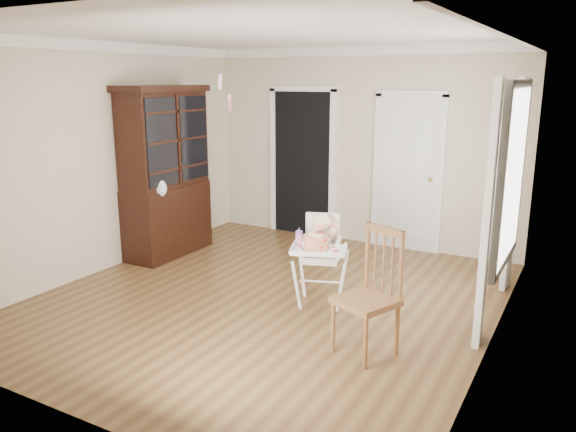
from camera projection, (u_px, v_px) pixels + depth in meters
The scene contains 16 objects.
floor at pixel (268, 298), 5.99m from camera, with size 5.00×5.00×0.00m, color #51341B.
ceiling at pixel (266, 33), 5.34m from camera, with size 5.00×5.00×0.00m, color white.
wall_back at pixel (360, 147), 7.79m from camera, with size 4.50×4.50×0.00m, color beige.
wall_left at pixel (107, 158), 6.72m from camera, with size 5.00×5.00×0.00m, color beige.
wall_right at pixel (502, 196), 4.60m from camera, with size 5.00×5.00×0.00m, color beige.
crown_molding at pixel (266, 40), 5.35m from camera, with size 4.50×5.00×0.12m, color white, non-canonical shape.
doorway at pixel (302, 160), 8.25m from camera, with size 1.06×0.05×2.22m.
closet_door at pixel (408, 175), 7.51m from camera, with size 0.96×0.09×2.13m.
window_right at pixel (507, 186), 5.33m from camera, with size 0.13×1.84×2.30m.
high_chair at pixel (321, 250), 5.71m from camera, with size 0.73×0.82×0.95m.
baby at pixel (321, 235), 5.70m from camera, with size 0.32×0.24×0.44m.
cake at pixel (315, 242), 5.47m from camera, with size 0.29×0.29×0.14m.
sippy_cup at pixel (299, 237), 5.62m from camera, with size 0.07×0.07×0.17m.
china_cabinet at pixel (165, 172), 7.28m from camera, with size 0.58×1.30×2.20m.
dining_chair at pixel (369, 297), 4.70m from camera, with size 0.58×0.58×1.09m.
streamer at pixel (220, 82), 5.63m from camera, with size 0.03×0.50×0.02m, color pink, non-canonical shape.
Camera 1 is at (2.90, -4.80, 2.29)m, focal length 35.00 mm.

